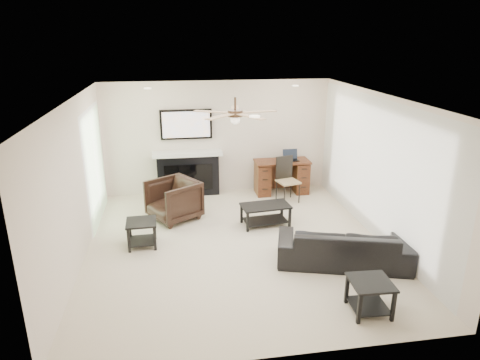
{
  "coord_description": "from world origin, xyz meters",
  "views": [
    {
      "loc": [
        -0.98,
        -6.53,
        3.42
      ],
      "look_at": [
        0.12,
        0.39,
        1.04
      ],
      "focal_mm": 32.0,
      "sensor_mm": 36.0,
      "label": 1
    }
  ],
  "objects": [
    {
      "name": "room_shell",
      "position": [
        0.19,
        0.08,
        1.68
      ],
      "size": [
        5.5,
        5.54,
        2.52
      ],
      "color": "beige",
      "rests_on": "ground"
    },
    {
      "name": "sofa",
      "position": [
        1.56,
        -0.88,
        0.3
      ],
      "size": [
        2.18,
        1.33,
        0.59
      ],
      "primitive_type": "imported",
      "rotation": [
        0.0,
        0.0,
        2.86
      ],
      "color": "black",
      "rests_on": "ground"
    },
    {
      "name": "armchair",
      "position": [
        -1.04,
        1.27,
        0.39
      ],
      "size": [
        1.18,
        1.17,
        0.79
      ],
      "primitive_type": "imported",
      "rotation": [
        0.0,
        0.0,
        -1.0
      ],
      "color": "black",
      "rests_on": "ground"
    },
    {
      "name": "coffee_table",
      "position": [
        0.66,
        0.72,
        0.2
      ],
      "size": [
        0.95,
        0.59,
        0.4
      ],
      "primitive_type": "cube",
      "rotation": [
        0.0,
        0.0,
        0.11
      ],
      "color": "black",
      "rests_on": "ground"
    },
    {
      "name": "end_table_near",
      "position": [
        1.41,
        -2.13,
        0.23
      ],
      "size": [
        0.54,
        0.54,
        0.45
      ],
      "primitive_type": "cube",
      "rotation": [
        0.0,
        0.0,
        -0.04
      ],
      "color": "black",
      "rests_on": "ground"
    },
    {
      "name": "end_table_left",
      "position": [
        -1.59,
        0.22,
        0.23
      ],
      "size": [
        0.52,
        0.52,
        0.45
      ],
      "primitive_type": "cube",
      "rotation": [
        0.0,
        0.0,
        0.03
      ],
      "color": "black",
      "rests_on": "ground"
    },
    {
      "name": "fireplace_unit",
      "position": [
        -0.69,
        2.58,
        0.95
      ],
      "size": [
        1.52,
        0.34,
        1.91
      ],
      "primitive_type": "cube",
      "color": "black",
      "rests_on": "ground"
    },
    {
      "name": "desk",
      "position": [
        1.39,
        2.37,
        0.38
      ],
      "size": [
        1.22,
        0.56,
        0.76
      ],
      "primitive_type": "cube",
      "color": "#37120D",
      "rests_on": "ground"
    },
    {
      "name": "desk_chair",
      "position": [
        1.39,
        1.82,
        0.48
      ],
      "size": [
        0.52,
        0.53,
        0.97
      ],
      "primitive_type": "cube",
      "rotation": [
        0.0,
        0.0,
        0.25
      ],
      "color": "black",
      "rests_on": "ground"
    },
    {
      "name": "laptop",
      "position": [
        1.59,
        2.35,
        0.88
      ],
      "size": [
        0.33,
        0.24,
        0.23
      ],
      "primitive_type": "cube",
      "color": "black",
      "rests_on": "desk"
    }
  ]
}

